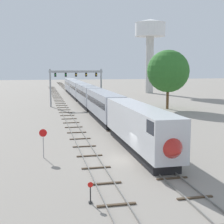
# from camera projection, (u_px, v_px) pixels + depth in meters

# --- Properties ---
(ground_plane) EXTENTS (400.00, 400.00, 0.00)m
(ground_plane) POSITION_uv_depth(u_px,v_px,m) (128.00, 160.00, 31.52)
(ground_plane) COLOR gray
(track_main) EXTENTS (2.60, 200.00, 0.16)m
(track_main) POSITION_uv_depth(u_px,v_px,m) (78.00, 99.00, 89.99)
(track_main) COLOR slate
(track_main) RESTS_ON ground
(track_near) EXTENTS (2.60, 160.00, 0.16)m
(track_near) POSITION_uv_depth(u_px,v_px,m) (63.00, 109.00, 69.47)
(track_near) COLOR slate
(track_near) RESTS_ON ground
(passenger_train) EXTENTS (3.04, 98.48, 4.80)m
(passenger_train) POSITION_uv_depth(u_px,v_px,m) (87.00, 95.00, 73.02)
(passenger_train) COLOR silver
(passenger_train) RESTS_ON ground
(signal_gantry) EXTENTS (12.10, 0.49, 8.44)m
(signal_gantry) POSITION_uv_depth(u_px,v_px,m) (76.00, 79.00, 73.50)
(signal_gantry) COLOR #999BA0
(signal_gantry) RESTS_ON ground
(water_tower) EXTENTS (10.30, 10.30, 24.66)m
(water_tower) POSITION_uv_depth(u_px,v_px,m) (150.00, 34.00, 109.06)
(water_tower) COLOR beige
(water_tower) RESTS_ON ground
(switch_stand) EXTENTS (0.36, 0.24, 1.46)m
(switch_stand) POSITION_uv_depth(u_px,v_px,m) (90.00, 196.00, 21.39)
(switch_stand) COLOR black
(switch_stand) RESTS_ON ground
(stop_sign) EXTENTS (0.76, 0.08, 2.88)m
(stop_sign) POSITION_uv_depth(u_px,v_px,m) (43.00, 139.00, 31.93)
(stop_sign) COLOR gray
(stop_sign) RESTS_ON ground
(trackside_tree_left) EXTENTS (8.88, 8.88, 12.44)m
(trackside_tree_left) POSITION_uv_depth(u_px,v_px,m) (168.00, 71.00, 68.33)
(trackside_tree_left) COLOR brown
(trackside_tree_left) RESTS_ON ground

